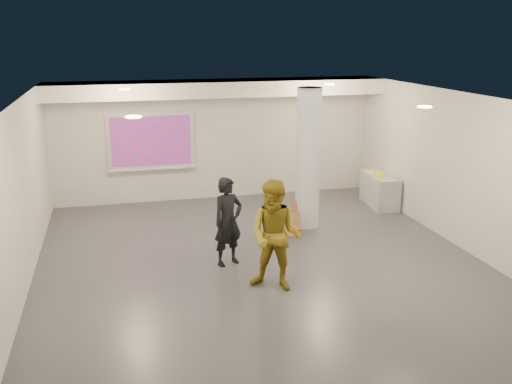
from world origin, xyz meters
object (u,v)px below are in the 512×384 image
object	(u,v)px
man	(276,236)
column	(308,159)
woman	(228,222)
credenza	(380,190)
projection_screen	(151,142)

from	to	relation	value
man	column	bearing A→B (deg)	94.10
woman	man	bearing A→B (deg)	-89.35
credenza	man	size ratio (longest dim) A/B	0.71
column	credenza	distance (m)	2.68
woman	man	xyz separation A→B (m)	(0.54, -1.21, 0.11)
projection_screen	man	size ratio (longest dim) A/B	1.14
column	credenza	xyz separation A→B (m)	(2.22, 1.01, -1.12)
column	projection_screen	distance (m)	4.08
column	credenza	size ratio (longest dim) A/B	2.29
column	man	bearing A→B (deg)	-118.26
credenza	woman	size ratio (longest dim) A/B	0.81
column	projection_screen	xyz separation A→B (m)	(-3.10, 2.65, 0.03)
column	projection_screen	bearing A→B (deg)	139.44
man	projection_screen	bearing A→B (deg)	138.06
woman	projection_screen	bearing A→B (deg)	79.84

